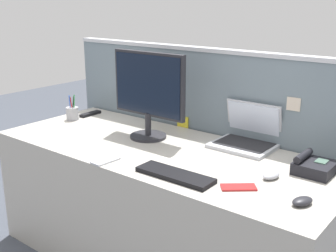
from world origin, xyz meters
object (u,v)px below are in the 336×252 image
Objects in this scene: laptop at (247,136)px; cell_phone_silver_slab at (106,161)px; computer_mouse_left_hand at (302,201)px; desk_phone at (314,166)px; cell_phone_red_case at (238,187)px; computer_mouse_right_hand at (271,175)px; keyboard_main at (175,175)px; desktop_monitor at (148,90)px; pen_cup at (72,113)px; tv_remote at (90,114)px.

laptop is 0.81m from cell_phone_silver_slab.
laptop reaches higher than computer_mouse_left_hand.
desk_phone is 1.18× the size of cell_phone_red_case.
laptop is at bearing 142.19° from computer_mouse_right_hand.
desk_phone reaches higher than computer_mouse_left_hand.
cell_phone_silver_slab is at bearing -150.15° from desk_phone.
desk_phone reaches higher than keyboard_main.
desktop_monitor is 3.31× the size of cell_phone_red_case.
pen_cup is (-1.20, -0.26, -0.01)m from laptop.
desktop_monitor reaches higher than keyboard_main.
computer_mouse_right_hand is 0.69× the size of cell_phone_silver_slab.
cell_phone_silver_slab is at bearing -172.20° from keyboard_main.
computer_mouse_left_hand is at bearing -15.01° from desktop_monitor.
laptop is 0.61m from keyboard_main.
cell_phone_silver_slab is at bearing -37.56° from tv_remote.
computer_mouse_right_hand is 0.20m from cell_phone_red_case.
desktop_monitor is 0.53m from cell_phone_silver_slab.
cell_phone_red_case is 1.06× the size of cell_phone_silver_slab.
laptop is 1.85× the size of desk_phone.
tv_remote is at bearing -172.39° from computer_mouse_left_hand.
computer_mouse_right_hand is at bearing -9.38° from tv_remote.
computer_mouse_right_hand and computer_mouse_left_hand have the same top height.
computer_mouse_right_hand is 0.83m from cell_phone_silver_slab.
cell_phone_silver_slab is 0.86× the size of tv_remote.
desk_phone is 1.64m from pen_cup.
laptop is 2.32× the size of cell_phone_silver_slab.
pen_cup is (-0.67, -0.03, -0.24)m from desktop_monitor.
keyboard_main reaches higher than tv_remote.
pen_cup is 1.47m from cell_phone_red_case.
desktop_monitor is at bearing -156.82° from laptop.
desk_phone is 1.82× the size of computer_mouse_left_hand.
cell_phone_silver_slab is (-0.40, -0.06, -0.01)m from keyboard_main.
laptop is at bearing 160.03° from desk_phone.
desktop_monitor is 0.63m from laptop.
cell_phone_silver_slab is (-0.76, -0.32, -0.01)m from computer_mouse_right_hand.
laptop is 0.47m from computer_mouse_right_hand.
tv_remote is at bearing 155.46° from keyboard_main.
desktop_monitor is 2.89× the size of pen_cup.
cell_phone_red_case is at bearing 15.42° from cell_phone_silver_slab.
computer_mouse_right_hand is at bearing 120.50° from cell_phone_red_case.
computer_mouse_left_hand reaches higher than keyboard_main.
desktop_monitor is at bearing -175.93° from desk_phone.
desktop_monitor is 0.72m from tv_remote.
keyboard_main is (0.49, -0.38, -0.28)m from desktop_monitor.
desk_phone is 1.25× the size of cell_phone_silver_slab.
desk_phone is at bearing 41.86° from keyboard_main.
computer_mouse_left_hand is 0.28m from cell_phone_red_case.
computer_mouse_right_hand is at bearing 35.41° from keyboard_main.
laptop is 3.37× the size of computer_mouse_left_hand.
laptop is 2.18× the size of cell_phone_red_case.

